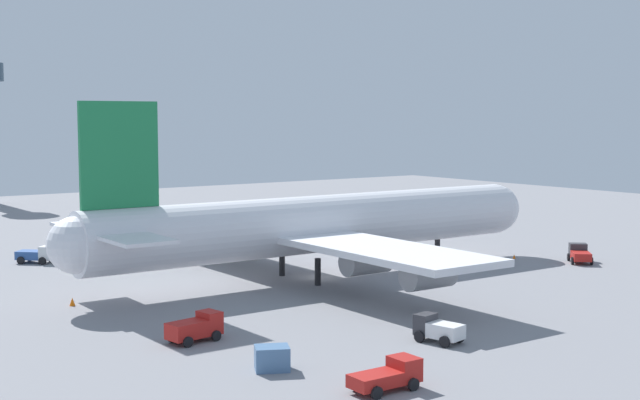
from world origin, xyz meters
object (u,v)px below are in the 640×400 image
(cargo_loader, at_px, (580,254))
(pushback_tractor, at_px, (438,329))
(cargo_airplane, at_px, (319,225))
(catering_truck, at_px, (38,254))
(baggage_tug, at_px, (196,327))
(safety_cone_tail, at_px, (72,302))
(cargo_container_fore, at_px, (272,358))
(fuel_truck, at_px, (389,375))
(safety_cone_nose, at_px, (514,256))

(cargo_loader, height_order, pushback_tractor, cargo_loader)
(cargo_airplane, distance_m, catering_truck, 38.25)
(cargo_airplane, distance_m, baggage_tug, 31.36)
(baggage_tug, bearing_deg, cargo_loader, 6.60)
(catering_truck, xyz_separation_m, safety_cone_tail, (-5.37, -27.72, -0.71))
(pushback_tractor, bearing_deg, cargo_container_fore, 175.57)
(fuel_truck, distance_m, cargo_container_fore, 9.58)
(fuel_truck, height_order, catering_truck, catering_truck)
(baggage_tug, distance_m, cargo_container_fore, 10.85)
(cargo_airplane, relative_size, cargo_loader, 12.90)
(safety_cone_nose, bearing_deg, cargo_loader, -57.06)
(cargo_airplane, relative_size, baggage_tug, 12.96)
(safety_cone_tail, bearing_deg, safety_cone_nose, -5.66)
(safety_cone_nose, bearing_deg, catering_truck, 147.65)
(baggage_tug, distance_m, pushback_tractor, 20.34)
(safety_cone_tail, bearing_deg, cargo_container_fore, -81.90)
(pushback_tractor, relative_size, safety_cone_tail, 5.28)
(baggage_tug, bearing_deg, safety_cone_nose, 14.27)
(cargo_loader, distance_m, safety_cone_tail, 64.11)
(cargo_airplane, distance_m, cargo_container_fore, 38.08)
(fuel_truck, relative_size, safety_cone_tail, 6.27)
(baggage_tug, distance_m, catering_truck, 47.42)
(baggage_tug, height_order, cargo_container_fore, baggage_tug)
(cargo_container_fore, bearing_deg, baggage_tug, 93.87)
(pushback_tractor, relative_size, catering_truck, 0.89)
(fuel_truck, relative_size, baggage_tug, 1.05)
(pushback_tractor, bearing_deg, baggage_tug, 143.72)
(cargo_loader, xyz_separation_m, safety_cone_nose, (-4.56, 7.04, -0.84))
(fuel_truck, bearing_deg, baggage_tug, 103.77)
(pushback_tractor, bearing_deg, cargo_loader, 23.80)
(cargo_loader, distance_m, fuel_truck, 60.47)
(catering_truck, height_order, safety_cone_tail, catering_truck)
(cargo_airplane, height_order, pushback_tractor, cargo_airplane)
(baggage_tug, relative_size, catering_truck, 1.00)
(safety_cone_tail, bearing_deg, catering_truck, 79.04)
(baggage_tug, distance_m, safety_cone_nose, 56.39)
(pushback_tractor, xyz_separation_m, catering_truck, (-14.63, 59.42, -0.01))
(baggage_tug, relative_size, safety_cone_tail, 5.99)
(fuel_truck, distance_m, baggage_tug, 20.08)
(fuel_truck, xyz_separation_m, cargo_container_fore, (-4.05, 8.68, -0.13))
(cargo_airplane, distance_m, fuel_truck, 42.86)
(cargo_container_fore, bearing_deg, safety_cone_nose, 24.63)
(cargo_airplane, relative_size, safety_cone_nose, 110.16)
(cargo_airplane, relative_size, safety_cone_tail, 77.63)
(baggage_tug, bearing_deg, safety_cone_tail, 100.39)
(cargo_loader, bearing_deg, cargo_container_fore, -163.19)
(cargo_container_fore, relative_size, safety_cone_tail, 3.78)
(cargo_container_fore, distance_m, safety_cone_tail, 30.79)
(safety_cone_tail, bearing_deg, pushback_tractor, -57.75)
(pushback_tractor, distance_m, safety_cone_tail, 37.49)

